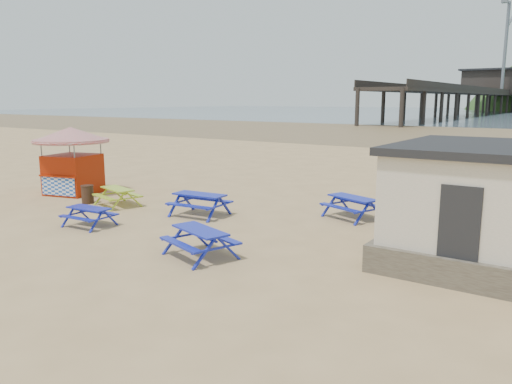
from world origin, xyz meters
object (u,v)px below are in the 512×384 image
Objects in this scene: picnic_table_blue_b at (352,208)px; picnic_table_yellow at (118,197)px; ice_cream_kiosk at (72,152)px; picnic_table_blue_a at (200,205)px; litter_bin at (88,194)px.

picnic_table_yellow is at bearing -138.56° from picnic_table_blue_b.
picnic_table_yellow is 0.50× the size of ice_cream_kiosk.
picnic_table_yellow is 4.18m from ice_cream_kiosk.
ice_cream_kiosk reaches higher than picnic_table_blue_b.
picnic_table_blue_a is 5.66m from picnic_table_blue_b.
ice_cream_kiosk is at bearing 155.83° from litter_bin.
litter_bin is (-10.27, -3.76, -0.01)m from picnic_table_blue_b.
ice_cream_kiosk is at bearing -147.56° from picnic_table_blue_b.
litter_bin is at bearing -175.64° from picnic_table_blue_a.
picnic_table_blue_a is at bearing -15.06° from ice_cream_kiosk.
picnic_table_blue_a is 5.45m from litter_bin.
picnic_table_blue_b is at bearing 36.39° from picnic_table_yellow.
picnic_table_blue_b is at bearing 20.10° from litter_bin.
picnic_table_blue_a is 3.97m from picnic_table_yellow.
picnic_table_yellow is (-8.83, -3.40, -0.03)m from picnic_table_blue_b.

